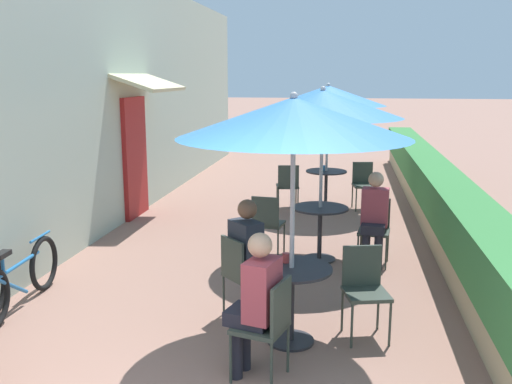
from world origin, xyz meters
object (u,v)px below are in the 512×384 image
Objects in this scene: patio_table_near at (291,289)px; patio_umbrella_mid at (323,104)px; coffee_cup_near at (286,258)px; cafe_chair_far_left at (363,181)px; cafe_chair_near_left at (364,284)px; coffee_cup_far at (325,168)px; cafe_chair_far_right at (288,183)px; bicycle_second at (20,279)px; cafe_chair_mid_left at (374,225)px; seated_patron_near_right at (250,253)px; patio_table_mid at (320,222)px; cafe_chair_near_right at (241,270)px; patio_umbrella_far at (328,96)px; seated_patron_mid_left at (374,215)px; patio_umbrella_near at (294,118)px; cafe_chair_near_back at (268,321)px; patio_table_far at (326,182)px; seated_patron_near_back at (256,299)px; cafe_chair_mid_right at (267,221)px.

patio_umbrella_mid reaches higher than patio_table_near.
coffee_cup_near is 0.10× the size of cafe_chair_far_left.
cafe_chair_near_left is 5.32m from coffee_cup_far.
cafe_chair_far_right is at bearing 6.09° from cafe_chair_far_left.
patio_table_near is 5.30m from cafe_chair_far_right.
coffee_cup_near is 0.05× the size of bicycle_second.
cafe_chair_far_right is at bearing -55.42° from cafe_chair_mid_left.
seated_patron_near_right is 1.66× the size of patio_table_mid.
patio_umbrella_far is (0.66, 5.02, 1.59)m from cafe_chair_near_right.
seated_patron_mid_left reaches higher than patio_table_mid.
patio_umbrella_mid reaches higher than coffee_cup_far.
cafe_chair_far_left is (0.79, 5.69, -0.01)m from patio_table_near.
cafe_chair_mid_left is at bearing -75.82° from patio_umbrella_far.
patio_umbrella_far is at bearing 127.82° from cafe_chair_near_right.
cafe_chair_near_right is (-1.23, 0.20, 0.00)m from cafe_chair_near_left.
coffee_cup_far reaches higher than patio_table_near.
cafe_chair_far_right is at bearing -56.54° from seated_patron_mid_left.
patio_umbrella_near is 2.68× the size of cafe_chair_near_back.
cafe_chair_mid_left is at bearing -90.00° from seated_patron_mid_left.
cafe_chair_near_left is 5.25m from patio_table_far.
cafe_chair_near_right is 2.40m from bicycle_second.
coffee_cup_far is (0.30, 6.22, 0.10)m from seated_patron_near_back.
cafe_chair_near_right is 9.67× the size of coffee_cup_far.
cafe_chair_near_left is 9.67× the size of coffee_cup_near.
seated_patron_mid_left is (0.71, -0.12, 0.16)m from patio_table_mid.
bicycle_second is (-3.09, -2.17, -0.19)m from patio_table_mid.
cafe_chair_near_right is 9.67× the size of coffee_cup_near.
bicycle_second is at bearing -120.64° from patio_table_far.
patio_umbrella_near is 2.68× the size of cafe_chair_near_right.
seated_patron_mid_left reaches higher than cafe_chair_mid_right.
coffee_cup_near is at bearing -95.06° from patio_umbrella_mid.
patio_umbrella_near is 2.68× the size of cafe_chair_far_left.
seated_patron_near_right is 13.89× the size of coffee_cup_far.
patio_umbrella_mid is (0.00, 0.00, 1.58)m from patio_table_mid.
patio_table_far is at bearing 128.61° from seated_patron_near_right.
bicycle_second is (-2.37, -2.19, -0.18)m from cafe_chair_mid_right.
seated_patron_near_right is 1.44× the size of cafe_chair_mid_left.
seated_patron_near_back is at bearing -100.84° from coffee_cup_near.
patio_umbrella_far reaches higher than cafe_chair_far_right.
coffee_cup_far is at bearing 91.24° from patio_table_mid.
cafe_chair_near_back is 3.25m from cafe_chair_mid_right.
cafe_chair_mid_left is at bearing -109.47° from cafe_chair_near_left.
patio_umbrella_near is 2.68× the size of cafe_chair_mid_left.
seated_patron_near_right is at bearing 62.56° from cafe_chair_mid_left.
patio_table_far is at bearing -64.33° from coffee_cup_far.
bicycle_second is (-3.02, -5.22, -0.45)m from coffee_cup_far.
coffee_cup_far is at bearing -98.18° from cafe_chair_near_left.
cafe_chair_near_back is 0.37× the size of patio_umbrella_far.
coffee_cup_far is (0.55, 5.00, 0.10)m from seated_patron_near_right.
patio_table_near is 0.74m from seated_patron_near_right.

